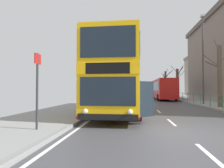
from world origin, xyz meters
The scene contains 10 objects.
ground centered at (-0.72, 0.00, 0.04)m, with size 15.80×140.00×0.20m.
double_decker_bus_main centered at (-2.66, 6.48, 2.28)m, with size 3.26×11.68×4.35m.
background_bus_far_lane centered at (2.74, 23.95, 1.67)m, with size 2.62×10.37×3.06m.
pedestrian_railing_far_kerb centered at (4.45, 10.01, 0.83)m, with size 0.05×23.19×1.01m.
bus_stop_sign_near centered at (-5.16, -0.35, 1.79)m, with size 0.08×0.44×2.69m.
street_lamp_far_side centered at (5.02, 13.33, 5.16)m, with size 0.28×0.60×8.79m.
bare_tree_far_00 centered at (5.23, 37.78, 3.03)m, with size 2.32×2.20×5.92m.
bare_tree_far_01 centered at (5.22, 10.02, 2.74)m, with size 2.88×1.16×5.76m.
bare_tree_far_02 centered at (5.65, 27.86, 2.72)m, with size 2.05×2.47×5.67m.
background_building_01 centered at (16.31, 42.77, 5.14)m, with size 8.39×15.25×10.22m.
Camera 1 is at (-1.77, -7.14, 1.53)m, focal length 32.25 mm.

